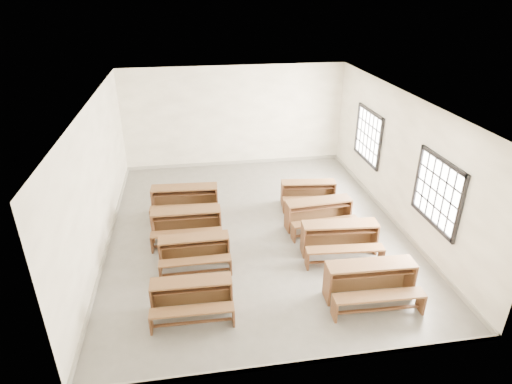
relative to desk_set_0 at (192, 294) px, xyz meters
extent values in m
plane|color=slate|center=(1.61, 2.71, -0.38)|extent=(8.50, 8.50, 0.00)
cube|color=silver|center=(1.61, 2.71, 2.79)|extent=(7.00, 8.50, 0.05)
cube|color=white|center=(1.61, 6.94, 1.22)|extent=(7.00, 0.05, 3.20)
cube|color=white|center=(1.61, -1.51, 1.22)|extent=(7.00, 0.05, 3.20)
cube|color=white|center=(-1.87, 2.71, 1.22)|extent=(0.05, 8.50, 3.20)
cube|color=white|center=(5.08, 2.71, 1.22)|extent=(0.05, 8.50, 3.20)
cube|color=gray|center=(1.61, 6.94, -0.33)|extent=(7.00, 0.04, 0.10)
cube|color=gray|center=(1.61, -1.52, -0.33)|extent=(7.00, 0.04, 0.10)
cube|color=gray|center=(-1.87, 2.71, -0.33)|extent=(0.04, 8.50, 0.10)
cube|color=gray|center=(5.09, 2.71, -0.33)|extent=(0.04, 8.50, 0.10)
cube|color=white|center=(5.08, 0.91, 1.22)|extent=(0.02, 1.50, 1.30)
cube|color=black|center=(5.06, 0.91, 1.91)|extent=(0.06, 1.62, 0.08)
cube|color=black|center=(5.06, 0.91, 0.53)|extent=(0.06, 1.62, 0.08)
cube|color=black|center=(5.06, 0.12, 1.22)|extent=(0.06, 0.08, 1.46)
cube|color=black|center=(5.06, 1.70, 1.22)|extent=(0.06, 0.08, 1.46)
cube|color=white|center=(5.08, 4.51, 1.22)|extent=(0.02, 1.50, 1.30)
cube|color=black|center=(5.06, 4.51, 1.91)|extent=(0.06, 1.62, 0.08)
cube|color=black|center=(5.06, 4.51, 0.53)|extent=(0.06, 1.62, 0.08)
cube|color=black|center=(5.06, 3.72, 1.22)|extent=(0.06, 0.08, 1.46)
cube|color=black|center=(5.06, 5.30, 1.22)|extent=(0.06, 0.08, 1.46)
cube|color=brown|center=(0.00, 0.05, 0.26)|extent=(1.47, 0.40, 0.04)
cube|color=brown|center=(0.01, 0.21, -0.07)|extent=(1.46, 0.07, 0.62)
cube|color=brown|center=(-0.71, 0.06, -0.07)|extent=(0.05, 0.37, 0.62)
cube|color=brown|center=(0.71, 0.03, -0.07)|extent=(0.05, 0.37, 0.62)
cube|color=brown|center=(0.00, 0.03, 0.13)|extent=(1.36, 0.31, 0.02)
cube|color=brown|center=(-0.01, -0.40, -0.02)|extent=(1.46, 0.29, 0.04)
cube|color=brown|center=(-0.72, -0.38, -0.21)|extent=(0.04, 0.26, 0.35)
cube|color=brown|center=(0.70, -0.42, -0.21)|extent=(0.04, 0.26, 0.35)
cube|color=brown|center=(-0.01, -0.40, -0.29)|extent=(1.35, 0.08, 0.04)
cube|color=brown|center=(0.09, 1.50, 0.26)|extent=(1.47, 0.37, 0.04)
cube|color=brown|center=(0.09, 1.67, -0.07)|extent=(1.47, 0.04, 0.62)
cube|color=brown|center=(-0.63, 1.50, -0.07)|extent=(0.04, 0.37, 0.62)
cube|color=brown|center=(0.81, 1.51, -0.07)|extent=(0.04, 0.37, 0.62)
cube|color=brown|center=(0.09, 1.49, 0.13)|extent=(1.36, 0.28, 0.02)
cube|color=brown|center=(0.09, 1.05, -0.02)|extent=(1.47, 0.26, 0.04)
cube|color=brown|center=(-0.62, 1.05, -0.21)|extent=(0.04, 0.26, 0.35)
cube|color=brown|center=(0.81, 1.06, -0.21)|extent=(0.04, 0.26, 0.35)
cube|color=brown|center=(0.09, 1.05, -0.29)|extent=(1.36, 0.05, 0.04)
cube|color=brown|center=(-0.05, 2.61, 0.32)|extent=(1.61, 0.43, 0.04)
cube|color=brown|center=(-0.05, 2.79, -0.04)|extent=(1.60, 0.07, 0.68)
cube|color=brown|center=(-0.83, 2.63, -0.04)|extent=(0.05, 0.40, 0.68)
cube|color=brown|center=(0.73, 2.60, -0.04)|extent=(0.05, 0.40, 0.68)
cube|color=brown|center=(-0.05, 2.59, 0.18)|extent=(1.49, 0.33, 0.02)
cube|color=brown|center=(-0.06, 2.12, 0.02)|extent=(1.61, 0.31, 0.04)
cube|color=brown|center=(-0.84, 2.14, -0.19)|extent=(0.05, 0.28, 0.38)
cube|color=brown|center=(0.72, 2.11, -0.19)|extent=(0.05, 0.28, 0.38)
cube|color=brown|center=(-0.06, 2.12, -0.28)|extent=(1.48, 0.08, 0.04)
cube|color=brown|center=(-0.08, 3.81, 0.35)|extent=(1.70, 0.52, 0.04)
cube|color=brown|center=(-0.06, 4.00, -0.03)|extent=(1.68, 0.14, 0.72)
cube|color=brown|center=(-0.89, 3.86, -0.03)|extent=(0.07, 0.42, 0.72)
cube|color=brown|center=(0.74, 3.76, -0.03)|extent=(0.07, 0.42, 0.72)
cube|color=brown|center=(-0.08, 3.79, 0.21)|extent=(1.57, 0.41, 0.02)
cube|color=brown|center=(-0.11, 3.29, 0.04)|extent=(1.70, 0.40, 0.04)
cube|color=brown|center=(-0.93, 3.34, -0.18)|extent=(0.06, 0.30, 0.40)
cube|color=brown|center=(0.71, 3.24, -0.18)|extent=(0.06, 0.30, 0.40)
cube|color=brown|center=(-0.11, 3.29, -0.28)|extent=(1.56, 0.15, 0.04)
cube|color=brown|center=(3.32, -0.10, 0.35)|extent=(1.68, 0.48, 0.04)
cube|color=brown|center=(3.33, 0.09, -0.03)|extent=(1.67, 0.10, 0.71)
cube|color=brown|center=(2.51, -0.07, -0.03)|extent=(0.06, 0.42, 0.71)
cube|color=brown|center=(4.14, -0.13, -0.03)|extent=(0.06, 0.42, 0.71)
cube|color=brown|center=(3.32, -0.12, 0.20)|extent=(1.55, 0.37, 0.02)
cube|color=brown|center=(3.31, -0.61, 0.03)|extent=(1.68, 0.35, 0.04)
cube|color=brown|center=(2.49, -0.58, -0.18)|extent=(0.05, 0.29, 0.40)
cube|color=brown|center=(4.12, -0.64, -0.18)|extent=(0.05, 0.29, 0.40)
cube|color=brown|center=(3.31, -0.61, -0.28)|extent=(1.55, 0.11, 0.04)
cube|color=brown|center=(3.26, 1.43, 0.34)|extent=(1.68, 0.54, 0.04)
cube|color=brown|center=(3.27, 1.61, -0.03)|extent=(1.65, 0.17, 0.70)
cube|color=brown|center=(2.46, 1.49, -0.03)|extent=(0.07, 0.41, 0.70)
cube|color=brown|center=(4.06, 1.36, -0.03)|extent=(0.07, 0.41, 0.70)
cube|color=brown|center=(3.26, 1.41, 0.19)|extent=(1.54, 0.43, 0.02)
cube|color=brown|center=(3.22, 0.92, 0.03)|extent=(1.67, 0.42, 0.04)
cube|color=brown|center=(2.42, 0.99, -0.19)|extent=(0.06, 0.29, 0.39)
cube|color=brown|center=(4.02, 0.86, -0.19)|extent=(0.06, 0.29, 0.39)
cube|color=brown|center=(3.22, 0.92, -0.28)|extent=(1.52, 0.17, 0.04)
cube|color=brown|center=(3.13, 2.60, 0.32)|extent=(1.63, 0.52, 0.04)
cube|color=brown|center=(3.11, 2.78, -0.04)|extent=(1.61, 0.16, 0.68)
cube|color=brown|center=(2.34, 2.54, -0.04)|extent=(0.07, 0.40, 0.68)
cube|color=brown|center=(3.91, 2.65, -0.04)|extent=(0.07, 0.40, 0.68)
cube|color=brown|center=(3.13, 2.58, 0.18)|extent=(1.51, 0.41, 0.02)
cube|color=brown|center=(3.16, 2.10, 0.02)|extent=(1.62, 0.40, 0.04)
cube|color=brown|center=(2.38, 2.05, -0.19)|extent=(0.06, 0.28, 0.38)
cube|color=brown|center=(3.94, 2.16, -0.19)|extent=(0.06, 0.28, 0.38)
cube|color=brown|center=(3.16, 2.10, -0.28)|extent=(1.49, 0.16, 0.04)
cube|color=brown|center=(3.21, 3.82, 0.25)|extent=(1.48, 0.53, 0.04)
cube|color=brown|center=(3.23, 3.98, -0.07)|extent=(1.44, 0.20, 0.62)
cube|color=brown|center=(2.51, 3.90, -0.07)|extent=(0.08, 0.36, 0.62)
cube|color=brown|center=(3.91, 3.74, -0.07)|extent=(0.08, 0.36, 0.62)
cube|color=brown|center=(3.21, 3.80, 0.12)|extent=(1.36, 0.42, 0.02)
cube|color=brown|center=(3.16, 3.38, -0.02)|extent=(1.47, 0.42, 0.04)
cube|color=brown|center=(2.46, 3.46, -0.21)|extent=(0.07, 0.26, 0.34)
cube|color=brown|center=(3.86, 3.30, -0.21)|extent=(0.07, 0.26, 0.34)
cube|color=brown|center=(3.16, 3.38, -0.29)|extent=(1.34, 0.20, 0.04)
camera|label=1|loc=(0.17, -6.20, 5.05)|focal=30.00mm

